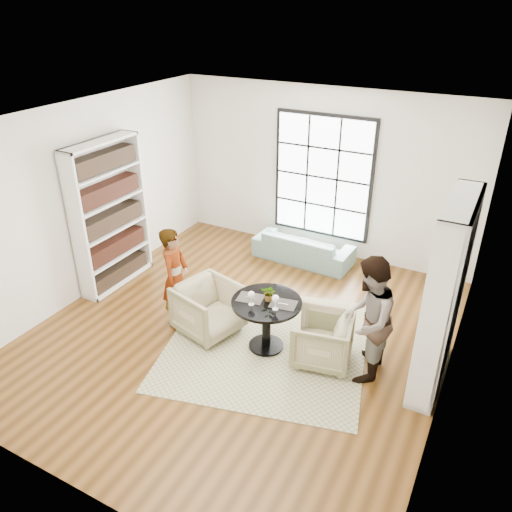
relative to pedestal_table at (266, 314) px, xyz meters
The scene contains 16 objects.
ground 0.73m from the pedestal_table, 163.48° to the left, with size 6.00×6.00×0.00m, color brown.
room_shell 1.09m from the pedestal_table, 124.33° to the left, with size 6.00×6.01×6.00m.
rug 0.54m from the pedestal_table, 108.76° to the left, with size 2.67×2.67×0.01m, color tan.
pedestal_table is the anchor object (origin of this frame).
sofa 2.66m from the pedestal_table, 102.18° to the left, with size 1.78×0.70×0.52m, color gray.
armchair_left 0.91m from the pedestal_table, behind, with size 0.80×0.82×0.75m, color tan.
armchair_right 0.80m from the pedestal_table, ahead, with size 0.73×0.75×0.68m, color tan.
person_left 1.46m from the pedestal_table, behind, with size 0.55×0.36×1.49m, color gray.
person_right 1.35m from the pedestal_table, ahead, with size 0.81×0.63×1.66m, color gray.
placemat_left 0.31m from the pedestal_table, behind, with size 0.34×0.26×0.01m, color #2A2724.
placemat_right 0.31m from the pedestal_table, ahead, with size 0.34×0.26×0.01m, color #2A2724.
cutlery_left 0.31m from the pedestal_table, behind, with size 0.14×0.22×0.01m, color silver, non-canonical shape.
cutlery_right 0.31m from the pedestal_table, ahead, with size 0.14×0.22×0.01m, color silver, non-canonical shape.
wine_glass_left 0.41m from the pedestal_table, 129.99° to the right, with size 0.09×0.09×0.20m.
wine_glass_right 0.42m from the pedestal_table, 32.71° to the right, with size 0.10×0.10×0.21m.
flower_centerpiece 0.32m from the pedestal_table, 55.79° to the left, with size 0.20×0.17×0.22m, color gray.
Camera 1 is at (2.92, -5.07, 4.31)m, focal length 35.00 mm.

